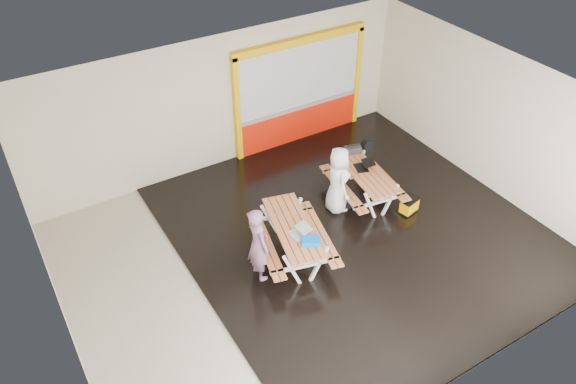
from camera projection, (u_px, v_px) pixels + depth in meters
room at (312, 186)px, 11.03m from camera, size 10.02×8.02×3.52m
deck at (356, 229)px, 12.60m from camera, size 7.50×7.98×0.05m
kiosk at (300, 93)px, 14.78m from camera, size 3.88×0.16×3.00m
picnic_table_left at (293, 233)px, 11.55m from camera, size 1.92×2.43×0.86m
picnic_table_right at (364, 178)px, 13.15m from camera, size 1.64×2.19×0.81m
person_left at (258, 244)px, 10.94m from camera, size 0.42×0.63×1.71m
person_right at (338, 180)px, 12.70m from camera, size 0.73×0.93×1.67m
laptop_left at (299, 232)px, 11.19m from camera, size 0.40×0.36×0.17m
laptop_right at (364, 166)px, 13.11m from camera, size 0.54×0.50×0.18m
blue_pouch at (311, 241)px, 10.99m from camera, size 0.45×0.41×0.11m
toolbox at (353, 150)px, 13.60m from camera, size 0.43×0.30×0.23m
backpack at (367, 147)px, 13.98m from camera, size 0.29×0.20×0.47m
dark_case at (348, 203)px, 13.21m from camera, size 0.39×0.30×0.14m
fluke_bag at (409, 206)px, 12.94m from camera, size 0.48×0.37×0.37m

